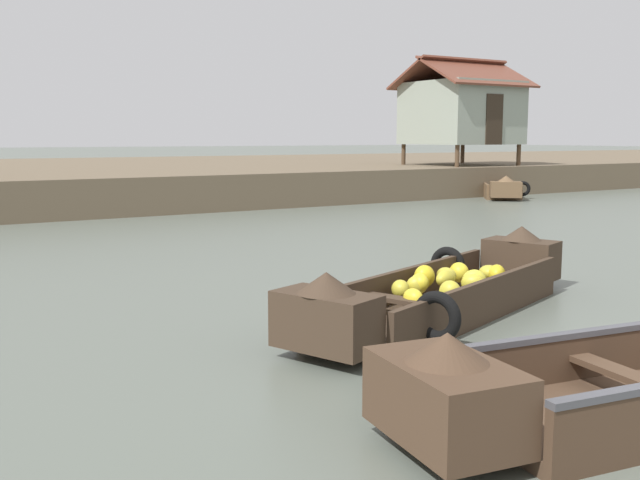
# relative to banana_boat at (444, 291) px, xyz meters

# --- Properties ---
(ground_plane) EXTENTS (300.00, 300.00, 0.00)m
(ground_plane) POSITION_rel_banana_boat_xyz_m (0.00, 5.80, -0.30)
(ground_plane) COLOR #596056
(riverbank_strip) EXTENTS (160.00, 20.00, 1.05)m
(riverbank_strip) POSITION_rel_banana_boat_xyz_m (0.00, 22.55, 0.23)
(riverbank_strip) COLOR brown
(riverbank_strip) RESTS_ON ground
(banana_boat) EXTENTS (5.10, 2.71, 0.86)m
(banana_boat) POSITION_rel_banana_boat_xyz_m (0.00, 0.00, 0.00)
(banana_boat) COLOR #3D2D21
(banana_boat) RESTS_ON ground
(fishing_skiff_distant) EXTENTS (3.79, 4.31, 0.84)m
(fishing_skiff_distant) POSITION_rel_banana_boat_xyz_m (13.68, 12.64, -0.00)
(fishing_skiff_distant) COLOR brown
(fishing_skiff_distant) RESTS_ON ground
(stilt_house_mid_left) EXTENTS (4.16, 3.94, 3.99)m
(stilt_house_mid_left) POSITION_rel_banana_boat_xyz_m (13.66, 14.70, 2.78)
(stilt_house_mid_left) COLOR #4C3826
(stilt_house_mid_left) RESTS_ON riverbank_strip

